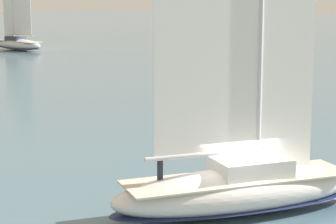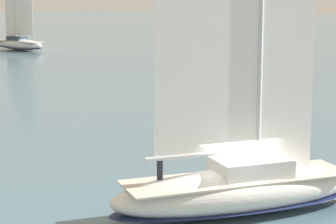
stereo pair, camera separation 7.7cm
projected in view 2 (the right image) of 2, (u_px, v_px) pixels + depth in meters
name	position (u px, v px, depth m)	size (l,w,h in m)	color
ground_plane	(237.00, 212.00, 22.51)	(400.00, 400.00, 0.00)	slate
sailboat_main	(238.00, 184.00, 22.34)	(9.12, 7.06, 12.59)	white
sailboat_moored_far_slip	(19.00, 43.00, 85.95)	(2.72, 8.79, 11.98)	silver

